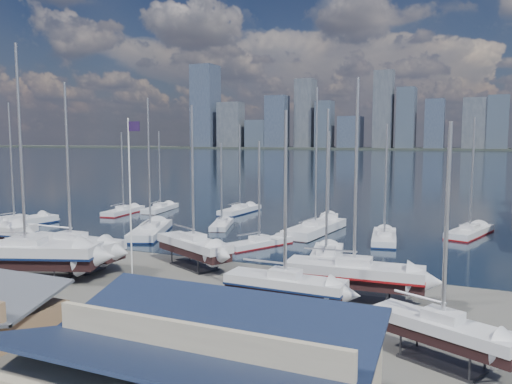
% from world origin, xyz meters
% --- Properties ---
extents(ground, '(1400.00, 1400.00, 0.00)m').
position_xyz_m(ground, '(0.00, -10.00, 0.00)').
color(ground, '#605E59').
rests_on(ground, ground).
extents(water, '(1400.00, 600.00, 0.40)m').
position_xyz_m(water, '(0.00, 300.00, -0.15)').
color(water, '#192B3A').
rests_on(water, ground).
extents(far_shore, '(1400.00, 80.00, 2.20)m').
position_xyz_m(far_shore, '(0.00, 560.00, 1.10)').
color(far_shore, '#2D332D').
rests_on(far_shore, ground).
extents(skyline, '(639.14, 43.80, 107.69)m').
position_xyz_m(skyline, '(-7.83, 553.76, 39.09)').
color(skyline, '#475166').
rests_on(skyline, far_shore).
extents(shed_blue, '(13.65, 9.45, 4.71)m').
position_xyz_m(shed_blue, '(16.00, -26.00, 2.42)').
color(shed_blue, '#BFB293').
rests_on(shed_blue, ground).
extents(sailboat_cradle_2, '(10.22, 2.95, 16.59)m').
position_xyz_m(sailboat_cradle_2, '(-7.19, -8.18, 2.11)').
color(sailboat_cradle_2, '#2D2D33').
rests_on(sailboat_cradle_2, ground).
extents(sailboat_cradle_3, '(12.45, 7.29, 19.18)m').
position_xyz_m(sailboat_cradle_3, '(-7.72, -12.63, 2.24)').
color(sailboat_cradle_3, '#2D2D33').
rests_on(sailboat_cradle_3, ground).
extents(sailboat_cradle_4, '(9.08, 6.22, 14.64)m').
position_xyz_m(sailboat_cradle_4, '(2.65, -3.31, 2.01)').
color(sailboat_cradle_4, '#2D2D33').
rests_on(sailboat_cradle_4, ground).
extents(sailboat_cradle_5, '(8.26, 2.48, 13.48)m').
position_xyz_m(sailboat_cradle_5, '(14.46, -11.37, 1.94)').
color(sailboat_cradle_5, '#2D2D33').
rests_on(sailboat_cradle_5, ground).
extents(sailboat_cradle_6, '(9.95, 3.29, 15.87)m').
position_xyz_m(sailboat_cradle_6, '(18.16, -7.14, 2.06)').
color(sailboat_cradle_6, '#2D2D33').
rests_on(sailboat_cradle_6, ground).
extents(sailboat_cradle_7, '(7.68, 5.03, 12.51)m').
position_xyz_m(sailboat_cradle_7, '(24.55, -15.38, 1.90)').
color(sailboat_cradle_7, '#2D2D33').
rests_on(sailboat_cradle_7, ground).
extents(sailboat_moored_0, '(4.85, 11.83, 17.18)m').
position_xyz_m(sailboat_moored_0, '(-30.07, 5.40, 0.31)').
color(sailboat_moored_0, black).
rests_on(sailboat_moored_0, water).
extents(sailboat_moored_1, '(3.41, 9.13, 13.33)m').
position_xyz_m(sailboat_moored_1, '(-24.26, 20.69, 0.31)').
color(sailboat_moored_1, black).
rests_on(sailboat_moored_1, water).
extents(sailboat_moored_2, '(3.88, 9.29, 13.60)m').
position_xyz_m(sailboat_moored_2, '(-20.74, 25.61, 0.32)').
color(sailboat_moored_2, black).
rests_on(sailboat_moored_2, water).
extents(sailboat_moored_3, '(7.45, 11.95, 17.33)m').
position_xyz_m(sailboat_moored_3, '(-10.05, 7.88, 0.31)').
color(sailboat_moored_3, black).
rests_on(sailboat_moored_3, water).
extents(sailboat_moored_4, '(4.52, 8.01, 11.66)m').
position_xyz_m(sailboat_moored_4, '(-4.54, 16.07, 0.33)').
color(sailboat_moored_4, black).
rests_on(sailboat_moored_4, water).
extents(sailboat_moored_5, '(3.41, 9.93, 14.59)m').
position_xyz_m(sailboat_moored_5, '(-7.90, 28.79, 0.31)').
color(sailboat_moored_5, black).
rests_on(sailboat_moored_5, water).
extents(sailboat_moored_6, '(5.61, 8.18, 12.00)m').
position_xyz_m(sailboat_moored_6, '(4.73, 7.00, 0.31)').
color(sailboat_moored_6, black).
rests_on(sailboat_moored_6, water).
extents(sailboat_moored_7, '(4.92, 12.75, 18.76)m').
position_xyz_m(sailboat_moored_7, '(8.03, 17.08, 0.33)').
color(sailboat_moored_7, black).
rests_on(sailboat_moored_7, water).
extents(sailboat_moored_8, '(4.40, 9.27, 13.36)m').
position_xyz_m(sailboat_moored_8, '(7.57, 24.79, 0.31)').
color(sailboat_moored_8, black).
rests_on(sailboat_moored_8, water).
extents(sailboat_moored_9, '(4.67, 10.36, 15.11)m').
position_xyz_m(sailboat_moored_9, '(13.27, 3.12, 0.32)').
color(sailboat_moored_9, black).
rests_on(sailboat_moored_9, water).
extents(sailboat_moored_10, '(3.93, 9.63, 13.99)m').
position_xyz_m(sailboat_moored_10, '(16.70, 15.44, 0.31)').
color(sailboat_moored_10, black).
rests_on(sailboat_moored_10, water).
extents(sailboat_moored_11, '(5.70, 10.38, 14.95)m').
position_xyz_m(sailboat_moored_11, '(25.65, 22.98, 0.31)').
color(sailboat_moored_11, black).
rests_on(sailboat_moored_11, water).
extents(car_c, '(2.95, 5.56, 1.49)m').
position_xyz_m(car_c, '(5.74, -19.56, 0.74)').
color(car_c, gray).
rests_on(car_c, ground).
extents(car_d, '(2.15, 4.62, 1.31)m').
position_xyz_m(car_d, '(5.58, -20.98, 0.65)').
color(car_d, gray).
rests_on(car_d, ground).
extents(flagpole, '(1.17, 0.12, 13.34)m').
position_xyz_m(flagpole, '(-0.05, -8.66, 7.78)').
color(flagpole, white).
rests_on(flagpole, ground).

